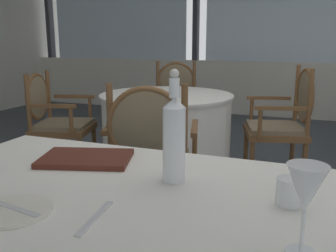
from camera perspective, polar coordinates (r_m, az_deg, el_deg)
ground_plane at (r=2.44m, az=10.27°, el=-16.11°), size 13.49×13.49×0.00m
window_wall_far at (r=6.01m, az=17.75°, el=11.95°), size 9.18×0.14×2.82m
side_plate at (r=1.06m, az=-22.35°, el=-11.85°), size 0.19×0.19×0.01m
butter_knife at (r=1.06m, az=-22.37°, el=-11.60°), size 0.18×0.05×0.00m
dinner_fork at (r=0.97m, az=-11.06°, el=-13.58°), size 0.04×0.19×0.00m
water_bottle at (r=1.14m, az=0.94°, el=-1.68°), size 0.07×0.07×0.35m
wine_glass at (r=0.80m, az=20.38°, el=-9.29°), size 0.08×0.08×0.19m
water_tumbler at (r=1.06m, az=18.02°, el=-9.53°), size 0.07×0.07×0.07m
menu_book at (r=1.40m, az=-12.43°, el=-4.87°), size 0.37×0.29×0.02m
background_table_0 at (r=3.13m, az=-0.23°, el=-1.87°), size 1.09×1.09×0.75m
dining_chair_0_0 at (r=4.04m, az=1.10°, el=4.09°), size 0.61×0.57×0.96m
dining_chair_0_1 at (r=3.32m, az=-17.11°, el=1.40°), size 0.57×0.61×0.92m
dining_chair_0_2 at (r=2.15m, az=-2.74°, el=-3.88°), size 0.61×0.57×0.96m
dining_chair_0_3 at (r=3.14m, az=17.76°, el=1.27°), size 0.57×0.61×0.98m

